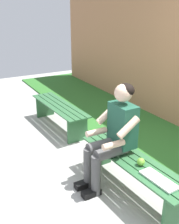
# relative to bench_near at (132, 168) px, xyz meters

# --- Properties ---
(ground_plane) EXTENTS (10.00, 7.00, 0.04)m
(ground_plane) POSITION_rel_bench_near_xyz_m (1.02, 1.00, -0.34)
(ground_plane) COLOR #9E9E99
(grass_strip) EXTENTS (9.00, 1.94, 0.03)m
(grass_strip) POSITION_rel_bench_near_xyz_m (1.02, -1.31, -0.30)
(grass_strip) COLOR #2D6B28
(grass_strip) RESTS_ON ground
(bench_near) EXTENTS (1.54, 0.46, 0.42)m
(bench_near) POSITION_rel_bench_near_xyz_m (0.00, 0.00, 0.00)
(bench_near) COLOR #2D6038
(bench_near) RESTS_ON ground
(bench_far) EXTENTS (1.51, 0.45, 0.42)m
(bench_far) POSITION_rel_bench_near_xyz_m (2.04, -0.00, -0.00)
(bench_far) COLOR #2D6038
(bench_far) RESTS_ON ground
(person_seated) EXTENTS (0.50, 0.69, 1.23)m
(person_seated) POSITION_rel_bench_near_xyz_m (0.25, 0.10, 0.35)
(person_seated) COLOR #1E513D
(person_seated) RESTS_ON ground
(apple) EXTENTS (0.09, 0.09, 0.09)m
(apple) POSITION_rel_bench_near_xyz_m (-0.13, -0.00, 0.15)
(apple) COLOR #72B738
(apple) RESTS_ON bench_near
(book_open) EXTENTS (0.42, 0.18, 0.02)m
(book_open) POSITION_rel_bench_near_xyz_m (-0.44, 0.03, 0.11)
(book_open) COLOR white
(book_open) RESTS_ON bench_near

